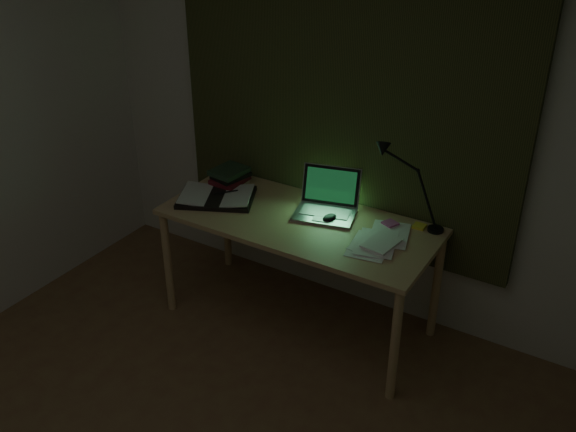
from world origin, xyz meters
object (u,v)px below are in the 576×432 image
object	(u,v)px
book_stack	(230,177)
open_textbook	(216,196)
laptop	(325,197)
desk_lamp	(440,192)
loose_papers	(375,240)
desk	(298,272)

from	to	relation	value
book_stack	open_textbook	bearing A→B (deg)	-77.19
book_stack	laptop	bearing A→B (deg)	-4.26
desk_lamp	open_textbook	bearing A→B (deg)	-153.04
open_textbook	loose_papers	distance (m)	1.05
loose_papers	desk_lamp	world-z (taller)	desk_lamp
laptop	book_stack	size ratio (longest dim) A/B	1.80
book_stack	desk_lamp	bearing A→B (deg)	5.14
desk	open_textbook	bearing A→B (deg)	-175.53
desk_lamp	laptop	bearing A→B (deg)	-151.54
laptop	desk_lamp	bearing A→B (deg)	1.23
laptop	book_stack	distance (m)	0.73
book_stack	loose_papers	bearing A→B (deg)	-8.37
open_textbook	loose_papers	size ratio (longest dim) A/B	1.27
desk	laptop	world-z (taller)	laptop
laptop	loose_papers	distance (m)	0.41
desk	open_textbook	xyz separation A→B (m)	(-0.57, -0.04, 0.39)
laptop	open_textbook	world-z (taller)	laptop
book_stack	loose_papers	distance (m)	1.11
open_textbook	laptop	bearing A→B (deg)	-12.40
desk_lamp	loose_papers	bearing A→B (deg)	-118.56
loose_papers	open_textbook	bearing A→B (deg)	-177.46
laptop	loose_papers	bearing A→B (deg)	-30.57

